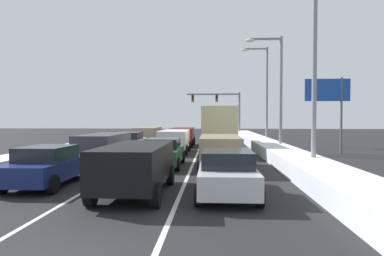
# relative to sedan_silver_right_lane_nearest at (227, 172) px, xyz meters

# --- Properties ---
(ground_plane) EXTENTS (120.00, 120.00, 0.00)m
(ground_plane) POSITION_rel_sedan_silver_right_lane_nearest_xyz_m (-3.26, 11.28, -0.76)
(ground_plane) COLOR black
(lane_stripe_between_right_lane_and_center_lane) EXTENTS (0.14, 47.79, 0.01)m
(lane_stripe_between_right_lane_and_center_lane) POSITION_rel_sedan_silver_right_lane_nearest_xyz_m (-1.56, 15.62, -0.76)
(lane_stripe_between_right_lane_and_center_lane) COLOR silver
(lane_stripe_between_right_lane_and_center_lane) RESTS_ON ground
(lane_stripe_between_center_lane_and_left_lane) EXTENTS (0.14, 47.79, 0.01)m
(lane_stripe_between_center_lane_and_left_lane) POSITION_rel_sedan_silver_right_lane_nearest_xyz_m (-4.96, 15.62, -0.76)
(lane_stripe_between_center_lane_and_left_lane) COLOR silver
(lane_stripe_between_center_lane_and_left_lane) RESTS_ON ground
(snow_bank_right_shoulder) EXTENTS (2.07, 47.79, 0.75)m
(snow_bank_right_shoulder) POSITION_rel_sedan_silver_right_lane_nearest_xyz_m (3.74, 15.62, -0.39)
(snow_bank_right_shoulder) COLOR silver
(snow_bank_right_shoulder) RESTS_ON ground
(snow_bank_left_shoulder) EXTENTS (1.74, 47.79, 0.72)m
(snow_bank_left_shoulder) POSITION_rel_sedan_silver_right_lane_nearest_xyz_m (-10.26, 15.62, -0.40)
(snow_bank_left_shoulder) COLOR silver
(snow_bank_left_shoulder) RESTS_ON ground
(sedan_silver_right_lane_nearest) EXTENTS (2.00, 4.50, 1.51)m
(sedan_silver_right_lane_nearest) POSITION_rel_sedan_silver_right_lane_nearest_xyz_m (0.00, 0.00, 0.00)
(sedan_silver_right_lane_nearest) COLOR #B7BABF
(sedan_silver_right_lane_nearest) RESTS_ON ground
(suv_tan_right_lane_second) EXTENTS (2.16, 4.90, 1.67)m
(suv_tan_right_lane_second) POSITION_rel_sedan_silver_right_lane_nearest_xyz_m (-0.09, 5.92, 0.25)
(suv_tan_right_lane_second) COLOR #937F60
(suv_tan_right_lane_second) RESTS_ON ground
(box_truck_right_lane_third) EXTENTS (2.53, 7.20, 3.36)m
(box_truck_right_lane_third) POSITION_rel_sedan_silver_right_lane_nearest_xyz_m (-0.02, 13.81, 1.14)
(box_truck_right_lane_third) COLOR maroon
(box_truck_right_lane_third) RESTS_ON ground
(sedan_gray_right_lane_fourth) EXTENTS (2.00, 4.50, 1.51)m
(sedan_gray_right_lane_fourth) POSITION_rel_sedan_silver_right_lane_nearest_xyz_m (-0.10, 21.84, 0.00)
(sedan_gray_right_lane_fourth) COLOR slate
(sedan_gray_right_lane_fourth) RESTS_ON ground
(suv_black_center_lane_nearest) EXTENTS (2.16, 4.90, 1.67)m
(suv_black_center_lane_nearest) POSITION_rel_sedan_silver_right_lane_nearest_xyz_m (-3.06, -0.04, 0.25)
(suv_black_center_lane_nearest) COLOR black
(suv_black_center_lane_nearest) RESTS_ON ground
(sedan_green_center_lane_second) EXTENTS (2.00, 4.50, 1.51)m
(sedan_green_center_lane_second) POSITION_rel_sedan_silver_right_lane_nearest_xyz_m (-3.07, 6.55, 0.00)
(sedan_green_center_lane_second) COLOR #1E5633
(sedan_green_center_lane_second) RESTS_ON ground
(suv_white_center_lane_third) EXTENTS (2.16, 4.90, 1.67)m
(suv_white_center_lane_third) POSITION_rel_sedan_silver_right_lane_nearest_xyz_m (-3.27, 13.69, 0.25)
(suv_white_center_lane_third) COLOR silver
(suv_white_center_lane_third) RESTS_ON ground
(suv_maroon_center_lane_fourth) EXTENTS (2.16, 4.90, 1.67)m
(suv_maroon_center_lane_fourth) POSITION_rel_sedan_silver_right_lane_nearest_xyz_m (-3.23, 19.89, 0.25)
(suv_maroon_center_lane_fourth) COLOR maroon
(suv_maroon_center_lane_fourth) RESTS_ON ground
(sedan_navy_left_lane_nearest) EXTENTS (2.00, 4.50, 1.51)m
(sedan_navy_left_lane_nearest) POSITION_rel_sedan_silver_right_lane_nearest_xyz_m (-6.77, 1.31, 0.00)
(sedan_navy_left_lane_nearest) COLOR navy
(sedan_navy_left_lane_nearest) RESTS_ON ground
(suv_charcoal_left_lane_second) EXTENTS (2.16, 4.90, 1.67)m
(suv_charcoal_left_lane_second) POSITION_rel_sedan_silver_right_lane_nearest_xyz_m (-6.65, 7.66, 0.25)
(suv_charcoal_left_lane_second) COLOR #38383D
(suv_charcoal_left_lane_second) RESTS_ON ground
(sedan_silver_left_lane_third) EXTENTS (2.00, 4.50, 1.51)m
(sedan_silver_left_lane_third) POSITION_rel_sedan_silver_right_lane_nearest_xyz_m (-6.75, 14.32, 0.00)
(sedan_silver_left_lane_third) COLOR #B7BABF
(sedan_silver_left_lane_third) RESTS_ON ground
(suv_tan_left_lane_fourth) EXTENTS (2.16, 4.90, 1.67)m
(suv_tan_left_lane_fourth) POSITION_rel_sedan_silver_right_lane_nearest_xyz_m (-6.71, 21.40, 0.25)
(suv_tan_left_lane_fourth) COLOR #937F60
(suv_tan_left_lane_fourth) RESTS_ON ground
(traffic_light_gantry) EXTENTS (7.54, 0.47, 6.20)m
(traffic_light_gantry) POSITION_rel_sedan_silver_right_lane_nearest_xyz_m (1.00, 37.34, 3.73)
(traffic_light_gantry) COLOR slate
(traffic_light_gantry) RESTS_ON ground
(street_lamp_right_near) EXTENTS (2.66, 0.36, 8.62)m
(street_lamp_right_near) POSITION_rel_sedan_silver_right_lane_nearest_xyz_m (3.87, 4.76, 4.36)
(street_lamp_right_near) COLOR gray
(street_lamp_right_near) RESTS_ON ground
(street_lamp_right_mid) EXTENTS (2.66, 0.36, 8.38)m
(street_lamp_right_mid) POSITION_rel_sedan_silver_right_lane_nearest_xyz_m (4.05, 13.45, 4.23)
(street_lamp_right_mid) COLOR gray
(street_lamp_right_mid) RESTS_ON ground
(street_lamp_right_far) EXTENTS (2.66, 0.36, 9.42)m
(street_lamp_right_far) POSITION_rel_sedan_silver_right_lane_nearest_xyz_m (4.46, 22.14, 4.78)
(street_lamp_right_far) COLOR gray
(street_lamp_right_far) RESTS_ON ground
(roadside_sign_right) EXTENTS (3.20, 0.16, 5.50)m
(roadside_sign_right) POSITION_rel_sedan_silver_right_lane_nearest_xyz_m (7.78, 13.80, 3.25)
(roadside_sign_right) COLOR #59595B
(roadside_sign_right) RESTS_ON ground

